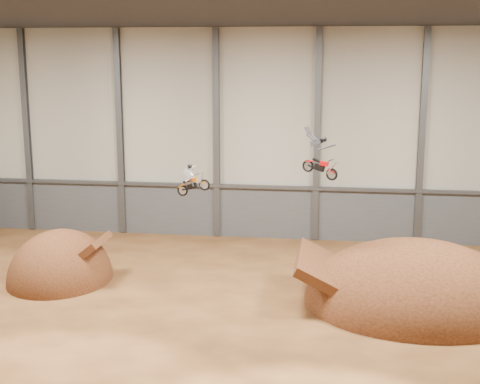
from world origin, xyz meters
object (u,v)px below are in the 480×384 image
(fmx_rider_a, at_px, (195,177))
(landing_ramp, at_px, (414,304))
(takeoff_ramp, at_px, (61,280))
(fmx_rider_b, at_px, (319,154))

(fmx_rider_a, bearing_deg, landing_ramp, 6.74)
(landing_ramp, bearing_deg, takeoff_ramp, 176.93)
(takeoff_ramp, relative_size, landing_ramp, 0.59)
(takeoff_ramp, xyz_separation_m, fmx_rider_a, (7.81, -0.64, 6.12))
(landing_ramp, height_order, fmx_rider_b, fmx_rider_b)
(landing_ramp, relative_size, fmx_rider_a, 6.08)
(landing_ramp, distance_m, fmx_rider_b, 9.05)
(takeoff_ramp, bearing_deg, fmx_rider_b, -5.69)
(takeoff_ramp, bearing_deg, fmx_rider_a, -4.69)
(fmx_rider_a, bearing_deg, fmx_rider_b, 1.75)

